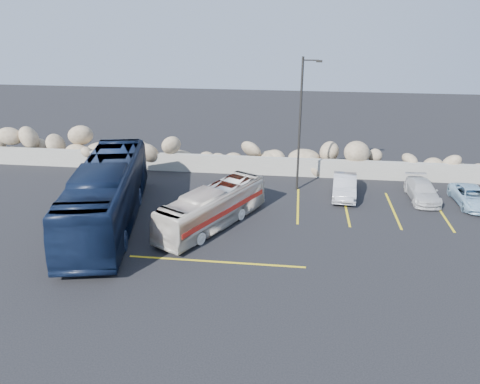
# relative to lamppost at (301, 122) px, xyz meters

# --- Properties ---
(ground) EXTENTS (90.00, 90.00, 0.00)m
(ground) POSITION_rel_lamppost_xyz_m (-2.56, -9.50, -4.30)
(ground) COLOR black
(ground) RESTS_ON ground
(seawall) EXTENTS (60.00, 0.40, 1.20)m
(seawall) POSITION_rel_lamppost_xyz_m (-2.56, 2.50, -3.70)
(seawall) COLOR gray
(seawall) RESTS_ON ground
(riprap_pile) EXTENTS (54.00, 2.80, 2.60)m
(riprap_pile) POSITION_rel_lamppost_xyz_m (-2.56, 3.70, -3.00)
(riprap_pile) COLOR #927D60
(riprap_pile) RESTS_ON ground
(parking_lines) EXTENTS (18.16, 9.36, 0.01)m
(parking_lines) POSITION_rel_lamppost_xyz_m (2.09, -3.93, -4.29)
(parking_lines) COLOR gold
(parking_lines) RESTS_ON ground
(lamppost) EXTENTS (1.14, 0.18, 8.00)m
(lamppost) POSITION_rel_lamppost_xyz_m (0.00, 0.00, 0.00)
(lamppost) COLOR #292724
(lamppost) RESTS_ON ground
(vintage_bus) EXTENTS (4.98, 7.33, 2.06)m
(vintage_bus) POSITION_rel_lamppost_xyz_m (-4.33, -5.71, -3.27)
(vintage_bus) COLOR silver
(vintage_bus) RESTS_ON ground
(tour_coach) EXTENTS (4.97, 12.01, 3.26)m
(tour_coach) POSITION_rel_lamppost_xyz_m (-9.81, -6.01, -2.67)
(tour_coach) COLOR #0E1931
(tour_coach) RESTS_ON ground
(car_b) EXTENTS (1.64, 3.92, 1.26)m
(car_b) POSITION_rel_lamppost_xyz_m (2.76, -0.74, -3.66)
(car_b) COLOR silver
(car_b) RESTS_ON ground
(car_c) EXTENTS (1.61, 3.77, 1.08)m
(car_c) POSITION_rel_lamppost_xyz_m (7.26, -0.71, -3.75)
(car_c) COLOR silver
(car_c) RESTS_ON ground
(car_d) EXTENTS (1.85, 3.75, 1.02)m
(car_d) POSITION_rel_lamppost_xyz_m (9.87, -1.24, -3.78)
(car_d) COLOR #9CC3DD
(car_d) RESTS_ON ground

